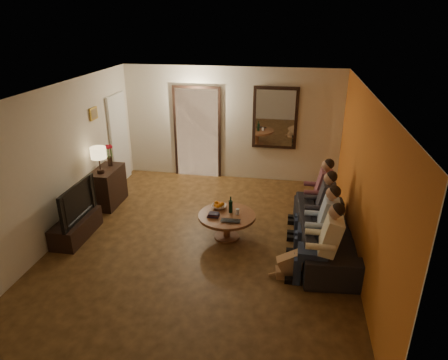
% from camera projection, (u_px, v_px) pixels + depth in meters
% --- Properties ---
extents(floor, '(5.00, 6.00, 0.01)m').
position_uv_depth(floor, '(204.00, 241.00, 6.96)').
color(floor, '#3B260F').
rests_on(floor, ground).
extents(ceiling, '(5.00, 6.00, 0.01)m').
position_uv_depth(ceiling, '(201.00, 91.00, 5.95)').
color(ceiling, white).
rests_on(ceiling, back_wall).
extents(back_wall, '(5.00, 0.02, 2.60)m').
position_uv_depth(back_wall, '(231.00, 124.00, 9.18)').
color(back_wall, beige).
rests_on(back_wall, floor).
extents(front_wall, '(5.00, 0.02, 2.60)m').
position_uv_depth(front_wall, '(132.00, 288.00, 3.73)').
color(front_wall, beige).
rests_on(front_wall, floor).
extents(left_wall, '(0.02, 6.00, 2.60)m').
position_uv_depth(left_wall, '(61.00, 162.00, 6.85)').
color(left_wall, beige).
rests_on(left_wall, floor).
extents(right_wall, '(0.02, 6.00, 2.60)m').
position_uv_depth(right_wall, '(363.00, 182.00, 6.06)').
color(right_wall, beige).
rests_on(right_wall, floor).
extents(orange_accent, '(0.01, 6.00, 2.60)m').
position_uv_depth(orange_accent, '(362.00, 182.00, 6.06)').
color(orange_accent, orange).
rests_on(orange_accent, right_wall).
extents(kitchen_doorway, '(1.00, 0.06, 2.10)m').
position_uv_depth(kitchen_doorway, '(197.00, 133.00, 9.38)').
color(kitchen_doorway, '#FFE0A5').
rests_on(kitchen_doorway, floor).
extents(door_trim, '(1.12, 0.04, 2.22)m').
position_uv_depth(door_trim, '(197.00, 134.00, 9.37)').
color(door_trim, black).
rests_on(door_trim, floor).
extents(fridge_glimpse, '(0.45, 0.03, 1.70)m').
position_uv_depth(fridge_glimpse, '(208.00, 140.00, 9.41)').
color(fridge_glimpse, silver).
rests_on(fridge_glimpse, floor).
extents(mirror_frame, '(1.00, 0.05, 1.40)m').
position_uv_depth(mirror_frame, '(275.00, 118.00, 8.91)').
color(mirror_frame, black).
rests_on(mirror_frame, back_wall).
extents(mirror_glass, '(0.86, 0.02, 1.26)m').
position_uv_depth(mirror_glass, '(275.00, 118.00, 8.88)').
color(mirror_glass, white).
rests_on(mirror_glass, back_wall).
extents(white_door, '(0.06, 0.85, 2.04)m').
position_uv_depth(white_door, '(119.00, 139.00, 9.04)').
color(white_door, white).
rests_on(white_door, floor).
extents(framed_art, '(0.03, 0.28, 0.24)m').
position_uv_depth(framed_art, '(93.00, 114.00, 7.81)').
color(framed_art, '#B28C33').
rests_on(framed_art, left_wall).
extents(art_canvas, '(0.01, 0.22, 0.18)m').
position_uv_depth(art_canvas, '(94.00, 114.00, 7.81)').
color(art_canvas, brown).
rests_on(art_canvas, left_wall).
extents(dresser, '(0.45, 0.87, 0.77)m').
position_uv_depth(dresser, '(108.00, 187.00, 8.16)').
color(dresser, black).
rests_on(dresser, floor).
extents(table_lamp, '(0.30, 0.30, 0.54)m').
position_uv_depth(table_lamp, '(99.00, 160.00, 7.70)').
color(table_lamp, beige).
rests_on(table_lamp, dresser).
extents(flower_vase, '(0.14, 0.14, 0.44)m').
position_uv_depth(flower_vase, '(109.00, 155.00, 8.12)').
color(flower_vase, '#AA1223').
rests_on(flower_vase, dresser).
extents(tv_stand, '(0.45, 1.10, 0.37)m').
position_uv_depth(tv_stand, '(76.00, 227.00, 7.02)').
color(tv_stand, black).
rests_on(tv_stand, floor).
extents(tv, '(1.11, 0.15, 0.64)m').
position_uv_depth(tv, '(72.00, 202.00, 6.83)').
color(tv, black).
rests_on(tv, tv_stand).
extents(sofa, '(2.36, 1.07, 0.67)m').
position_uv_depth(sofa, '(326.00, 232.00, 6.57)').
color(sofa, black).
rests_on(sofa, floor).
extents(person_a, '(0.60, 0.40, 1.20)m').
position_uv_depth(person_a, '(325.00, 247.00, 5.66)').
color(person_a, tan).
rests_on(person_a, sofa).
extents(person_b, '(0.60, 0.40, 1.20)m').
position_uv_depth(person_b, '(322.00, 227.00, 6.21)').
color(person_b, tan).
rests_on(person_b, sofa).
extents(person_c, '(0.60, 0.40, 1.20)m').
position_uv_depth(person_c, '(321.00, 209.00, 6.75)').
color(person_c, tan).
rests_on(person_c, sofa).
extents(person_d, '(0.60, 0.40, 1.20)m').
position_uv_depth(person_d, '(319.00, 195.00, 7.30)').
color(person_d, tan).
rests_on(person_d, sofa).
extents(dog, '(0.59, 0.32, 0.56)m').
position_uv_depth(dog, '(293.00, 261.00, 5.90)').
color(dog, '#B18151').
rests_on(dog, floor).
extents(coffee_table, '(1.06, 1.06, 0.45)m').
position_uv_depth(coffee_table, '(227.00, 226.00, 6.98)').
color(coffee_table, brown).
rests_on(coffee_table, floor).
extents(bowl, '(0.26, 0.26, 0.06)m').
position_uv_depth(bowl, '(219.00, 207.00, 7.11)').
color(bowl, white).
rests_on(bowl, coffee_table).
extents(oranges, '(0.20, 0.20, 0.08)m').
position_uv_depth(oranges, '(219.00, 203.00, 7.09)').
color(oranges, orange).
rests_on(oranges, bowl).
extents(wine_bottle, '(0.07, 0.07, 0.31)m').
position_uv_depth(wine_bottle, '(231.00, 204.00, 6.92)').
color(wine_bottle, black).
rests_on(wine_bottle, coffee_table).
extents(wine_glass, '(0.06, 0.06, 0.10)m').
position_uv_depth(wine_glass, '(238.00, 212.00, 6.90)').
color(wine_glass, silver).
rests_on(wine_glass, coffee_table).
extents(book_stack, '(0.20, 0.15, 0.07)m').
position_uv_depth(book_stack, '(213.00, 214.00, 6.83)').
color(book_stack, black).
rests_on(book_stack, coffee_table).
extents(laptop, '(0.33, 0.21, 0.03)m').
position_uv_depth(laptop, '(230.00, 222.00, 6.62)').
color(laptop, black).
rests_on(laptop, coffee_table).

